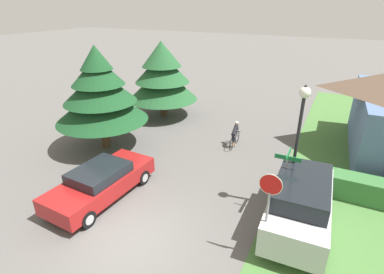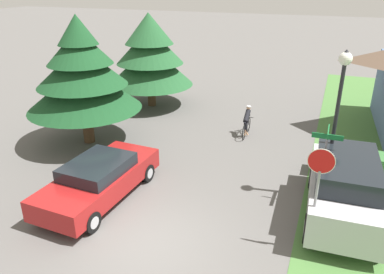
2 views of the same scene
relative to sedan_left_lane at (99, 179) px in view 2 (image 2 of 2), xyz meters
name	(u,v)px [view 2 (image 2 of 2)]	position (x,y,z in m)	size (l,w,h in m)	color
ground_plane	(148,243)	(2.49, -1.48, -0.69)	(140.00, 140.00, 0.00)	#5B5956
sedan_left_lane	(99,179)	(0.00, 0.00, 0.00)	(2.08, 4.69, 1.34)	maroon
cyclist	(247,122)	(3.20, 6.86, -0.02)	(0.44, 1.68, 1.39)	black
parked_suv_right	(344,188)	(7.31, 1.68, 0.30)	(2.10, 4.55, 1.93)	#B7B7BC
stop_sign	(318,182)	(6.57, -0.17, 1.35)	(0.66, 0.07, 2.94)	gray
street_lamp	(339,96)	(6.81, 2.68, 2.75)	(0.38, 0.38, 4.81)	black
street_name_sign	(325,153)	(6.65, 2.17, 1.10)	(0.90, 0.90, 2.57)	gray
conifer_tall_near	(82,74)	(-3.06, 3.70, 2.33)	(4.73, 4.73, 5.38)	#4C3823
conifer_tall_far	(150,55)	(-2.79, 9.25, 2.16)	(4.61, 4.61, 5.01)	#4C3823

